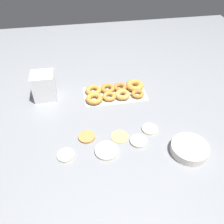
{
  "coord_description": "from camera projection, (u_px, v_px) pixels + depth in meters",
  "views": [
    {
      "loc": [
        0.11,
        0.92,
        0.96
      ],
      "look_at": [
        -0.05,
        -0.08,
        0.04
      ],
      "focal_mm": 38.0,
      "sensor_mm": 36.0,
      "label": 1
    }
  ],
  "objects": [
    {
      "name": "pancake_1",
      "position": [
        87.0,
        137.0,
        1.27
      ],
      "size": [
        0.09,
        0.09,
        0.01
      ],
      "primitive_type": "cylinder",
      "color": "#B27F42",
      "rests_on": "ground_plane"
    },
    {
      "name": "container_stack",
      "position": [
        44.0,
        86.0,
        1.48
      ],
      "size": [
        0.14,
        0.12,
        0.17
      ],
      "color": "white",
      "rests_on": "ground_plane"
    },
    {
      "name": "pancake_3",
      "position": [
        66.0,
        155.0,
        1.18
      ],
      "size": [
        0.09,
        0.09,
        0.01
      ],
      "primitive_type": "cylinder",
      "color": "beige",
      "rests_on": "ground_plane"
    },
    {
      "name": "ground_plane",
      "position": [
        105.0,
        128.0,
        1.33
      ],
      "size": [
        3.0,
        3.0,
        0.0
      ],
      "primitive_type": "plane",
      "color": "gray"
    },
    {
      "name": "pancake_2",
      "position": [
        120.0,
        136.0,
        1.28
      ],
      "size": [
        0.1,
        0.1,
        0.01
      ],
      "primitive_type": "cylinder",
      "color": "tan",
      "rests_on": "ground_plane"
    },
    {
      "name": "batter_bowl",
      "position": [
        189.0,
        149.0,
        1.19
      ],
      "size": [
        0.19,
        0.19,
        0.05
      ],
      "color": "silver",
      "rests_on": "ground_plane"
    },
    {
      "name": "donut_tray",
      "position": [
        115.0,
        92.0,
        1.55
      ],
      "size": [
        0.4,
        0.2,
        0.05
      ],
      "color": "silver",
      "rests_on": "ground_plane"
    },
    {
      "name": "pancake_5",
      "position": [
        107.0,
        151.0,
        1.2
      ],
      "size": [
        0.12,
        0.12,
        0.01
      ],
      "primitive_type": "cylinder",
      "color": "beige",
      "rests_on": "ground_plane"
    },
    {
      "name": "pancake_4",
      "position": [
        139.0,
        141.0,
        1.25
      ],
      "size": [
        0.09,
        0.09,
        0.02
      ],
      "primitive_type": "cylinder",
      "color": "beige",
      "rests_on": "ground_plane"
    },
    {
      "name": "pancake_0",
      "position": [
        150.0,
        129.0,
        1.32
      ],
      "size": [
        0.09,
        0.09,
        0.01
      ],
      "primitive_type": "cylinder",
      "color": "beige",
      "rests_on": "ground_plane"
    }
  ]
}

